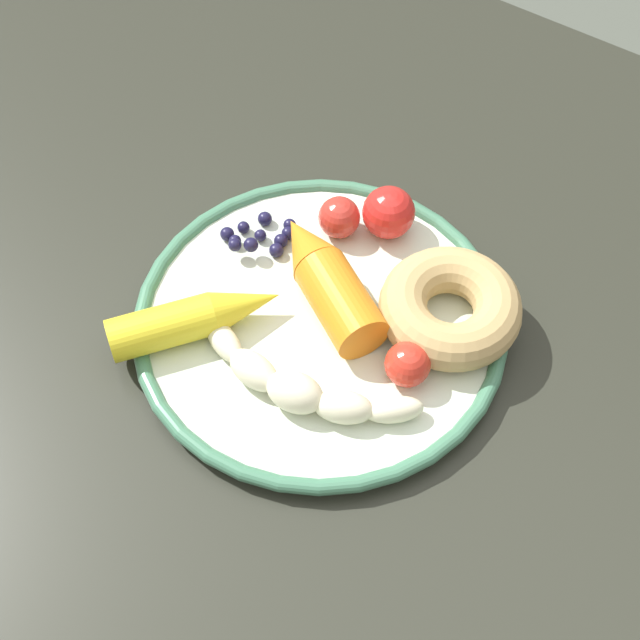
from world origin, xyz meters
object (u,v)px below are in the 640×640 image
(blueberry_pile, at_px, (260,236))
(tomato_mid, at_px, (408,364))
(dining_table, at_px, (309,422))
(donut, at_px, (450,308))
(plate, at_px, (320,322))
(tomato_near, at_px, (389,212))
(tomato_far, at_px, (339,217))
(carrot_orange, at_px, (325,278))
(banana, at_px, (299,386))
(carrot_yellow, at_px, (196,318))

(blueberry_pile, bearing_deg, tomato_mid, -14.62)
(dining_table, height_order, donut, donut)
(plate, height_order, blueberry_pile, blueberry_pile)
(blueberry_pile, relative_size, tomato_mid, 1.71)
(tomato_near, xyz_separation_m, tomato_far, (-0.03, -0.02, -0.00))
(tomato_near, bearing_deg, donut, -30.91)
(donut, relative_size, blueberry_pile, 1.87)
(donut, bearing_deg, dining_table, -128.00)
(dining_table, height_order, carrot_orange, carrot_orange)
(banana, bearing_deg, donut, 63.78)
(carrot_yellow, bearing_deg, tomato_far, 76.19)
(dining_table, xyz_separation_m, tomato_mid, (0.07, 0.03, 0.12))
(tomato_mid, bearing_deg, banana, -134.81)
(donut, bearing_deg, plate, -146.63)
(blueberry_pile, bearing_deg, dining_table, -36.66)
(tomato_far, bearing_deg, carrot_yellow, -103.81)
(carrot_orange, xyz_separation_m, tomato_far, (-0.03, 0.06, -0.00))
(carrot_orange, bearing_deg, tomato_near, 86.10)
(blueberry_pile, height_order, tomato_far, tomato_far)
(carrot_orange, relative_size, tomato_mid, 3.86)
(blueberry_pile, bearing_deg, donut, 5.88)
(dining_table, xyz_separation_m, tomato_far, (-0.05, 0.12, 0.12))
(donut, relative_size, tomato_mid, 3.18)
(plate, xyz_separation_m, carrot_orange, (-0.01, 0.02, 0.02))
(tomato_far, bearing_deg, banana, -67.06)
(blueberry_pile, xyz_separation_m, tomato_far, (0.05, 0.05, 0.01))
(tomato_mid, xyz_separation_m, tomato_far, (-0.12, 0.09, 0.00))
(plate, distance_m, tomato_far, 0.09)
(carrot_orange, xyz_separation_m, donut, (0.09, 0.03, -0.00))
(carrot_orange, xyz_separation_m, carrot_yellow, (-0.06, -0.08, -0.00))
(dining_table, relative_size, tomato_mid, 31.23)
(dining_table, xyz_separation_m, carrot_yellow, (-0.08, -0.02, 0.12))
(carrot_orange, relative_size, tomato_far, 3.82)
(blueberry_pile, relative_size, tomato_near, 1.34)
(tomato_far, bearing_deg, plate, -65.89)
(tomato_near, xyz_separation_m, tomato_mid, (0.09, -0.11, -0.00))
(tomato_near, bearing_deg, carrot_yellow, -112.06)
(dining_table, distance_m, donut, 0.16)
(dining_table, bearing_deg, carrot_yellow, -163.57)
(carrot_orange, distance_m, tomato_far, 0.07)
(dining_table, xyz_separation_m, blueberry_pile, (-0.10, 0.07, 0.11))
(dining_table, distance_m, carrot_orange, 0.14)
(carrot_yellow, bearing_deg, tomato_near, 67.94)
(banana, bearing_deg, blueberry_pile, 137.46)
(tomato_mid, bearing_deg, tomato_near, 127.34)
(carrot_yellow, xyz_separation_m, tomato_mid, (0.15, 0.05, 0.00))
(dining_table, distance_m, banana, 0.12)
(carrot_yellow, xyz_separation_m, tomato_far, (0.04, 0.14, 0.00))
(donut, relative_size, tomato_near, 2.51)
(dining_table, bearing_deg, carrot_orange, 111.60)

